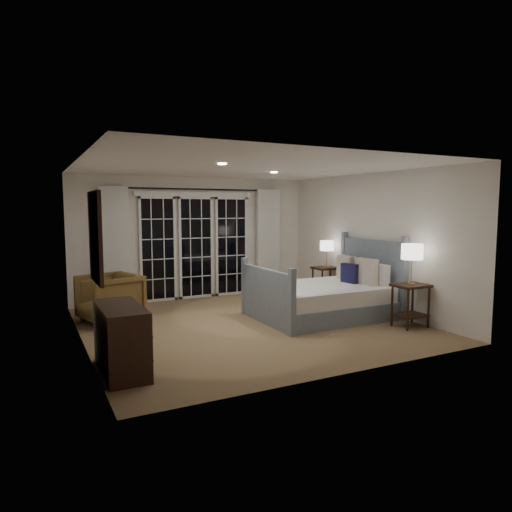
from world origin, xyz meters
name	(u,v)px	position (x,y,z in m)	size (l,w,h in m)	color
floor	(248,324)	(0.00, 0.00, 0.00)	(5.00, 5.00, 0.00)	olive
ceiling	(248,167)	(0.00, 0.00, 2.50)	(5.00, 5.00, 0.00)	white
wall_left	(80,254)	(-2.50, 0.00, 1.25)	(0.02, 5.00, 2.50)	white
wall_right	(371,242)	(2.50, 0.00, 1.25)	(0.02, 5.00, 2.50)	white
wall_back	(195,238)	(0.00, 2.50, 1.25)	(5.00, 0.02, 2.50)	white
wall_front	(347,264)	(0.00, -2.50, 1.25)	(5.00, 0.02, 2.50)	white
french_doors	(196,246)	(0.00, 2.46, 1.09)	(2.50, 0.04, 2.20)	black
curtain_rod	(196,189)	(0.00, 2.40, 2.25)	(0.03, 0.03, 3.50)	black
curtain_left	(115,246)	(-1.65, 2.38, 1.15)	(0.55, 0.10, 2.25)	white
curtain_right	(268,241)	(1.65, 2.38, 1.15)	(0.55, 0.10, 2.25)	white
downlight_a	(274,172)	(0.80, 0.60, 2.49)	(0.12, 0.12, 0.01)	white
downlight_b	(222,164)	(-0.60, -0.40, 2.49)	(0.12, 0.12, 0.01)	white
bed	(325,298)	(1.42, -0.12, 0.33)	(2.23, 1.60, 1.30)	gray
nightstand_left	(410,299)	(2.21, -1.30, 0.45)	(0.52, 0.42, 0.68)	black
nightstand_right	(326,278)	(2.28, 1.05, 0.45)	(0.52, 0.42, 0.68)	black
lamp_left	(412,252)	(2.21, -1.30, 1.19)	(0.33, 0.33, 0.63)	tan
lamp_right	(327,246)	(2.28, 1.05, 1.10)	(0.28, 0.28, 0.53)	tan
armchair	(110,298)	(-1.96, 1.14, 0.40)	(0.85, 0.88, 0.80)	brown
dresser	(121,339)	(-2.23, -1.29, 0.38)	(0.46, 1.09, 0.77)	black
mirror	(96,237)	(-2.47, -1.29, 1.55)	(0.05, 0.85, 1.00)	black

